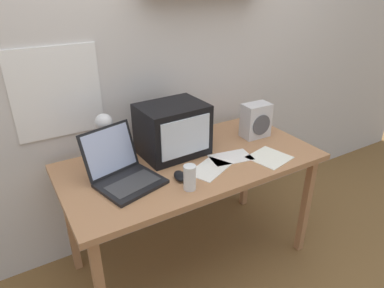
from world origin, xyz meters
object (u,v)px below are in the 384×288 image
crt_monitor (173,130)px  loose_paper_near_monitor (269,157)px  printed_handout (210,169)px  corner_desk (192,169)px  loose_paper_near_laptop (231,157)px  desk_lamp (105,133)px  laptop (121,169)px  juice_glass (190,179)px  space_heater (256,120)px  computer_mouse (180,176)px

crt_monitor → loose_paper_near_monitor: 0.59m
loose_paper_near_monitor → printed_handout: (-0.37, 0.07, 0.00)m
corner_desk → loose_paper_near_laptop: loose_paper_near_laptop is taller
crt_monitor → printed_handout: crt_monitor is taller
printed_handout → desk_lamp: bearing=142.8°
crt_monitor → laptop: size_ratio=0.97×
crt_monitor → juice_glass: 0.41m
juice_glass → space_heater: space_heater is taller
juice_glass → printed_handout: size_ratio=0.47×
laptop → loose_paper_near_monitor: bearing=-29.6°
loose_paper_near_monitor → printed_handout: same height
juice_glass → space_heater: size_ratio=0.58×
corner_desk → laptop: size_ratio=3.70×
desk_lamp → loose_paper_near_laptop: (0.64, -0.30, -0.19)m
loose_paper_near_laptop → corner_desk: bearing=154.6°
juice_glass → loose_paper_near_monitor: (0.56, 0.04, -0.06)m
laptop → loose_paper_near_laptop: bearing=-23.8°
desk_lamp → loose_paper_near_laptop: desk_lamp is taller
juice_glass → printed_handout: (0.19, 0.11, -0.06)m
crt_monitor → desk_lamp: bearing=167.0°
crt_monitor → computer_mouse: crt_monitor is taller
corner_desk → desk_lamp: 0.54m
crt_monitor → space_heater: size_ratio=1.74×
desk_lamp → juice_glass: size_ratio=2.35×
laptop → loose_paper_near_monitor: (0.82, -0.21, -0.06)m
laptop → printed_handout: 0.48m
computer_mouse → printed_handout: bearing=0.2°
corner_desk → laptop: (-0.42, -0.00, 0.13)m
crt_monitor → printed_handout: 0.33m
juice_glass → corner_desk: bearing=57.0°
computer_mouse → loose_paper_near_laptop: bearing=7.5°
computer_mouse → juice_glass: bearing=-92.1°
laptop → desk_lamp: bearing=76.7°
space_heater → computer_mouse: bearing=-161.1°
loose_paper_near_monitor → corner_desk: bearing=151.8°
juice_glass → computer_mouse: bearing=87.9°
loose_paper_near_monitor → loose_paper_near_laptop: same height
laptop → desk_lamp: 0.24m
juice_glass → loose_paper_near_monitor: 0.57m
juice_glass → printed_handout: juice_glass is taller
loose_paper_near_monitor → space_heater: bearing=66.2°
crt_monitor → loose_paper_near_laptop: bearing=-44.4°
space_heater → printed_handout: bearing=-155.2°
space_heater → computer_mouse: (-0.68, -0.21, -0.10)m
corner_desk → loose_paper_near_monitor: bearing=-28.2°
computer_mouse → loose_paper_near_laptop: 0.37m
desk_lamp → loose_paper_near_laptop: bearing=-13.7°
printed_handout → corner_desk: bearing=100.5°
printed_handout → juice_glass: bearing=-150.5°
corner_desk → juice_glass: juice_glass is taller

